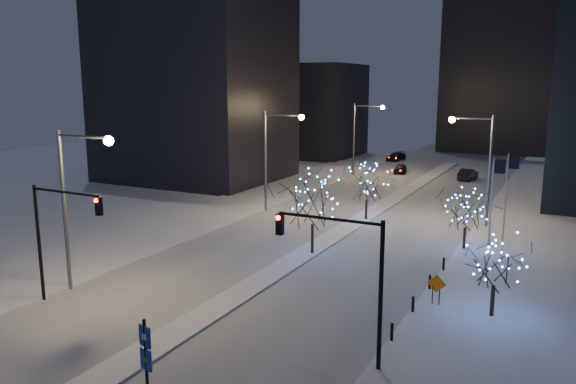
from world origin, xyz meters
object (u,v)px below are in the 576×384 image
Objects in this scene: traffic_signal_west at (56,226)px; wayfinding_sign at (146,354)px; holiday_tree_plaza_far at (466,209)px; car_far at (396,157)px; holiday_tree_median_far at (367,184)px; car_near at (400,169)px; street_lamp_w_mid at (275,148)px; car_mid at (468,174)px; holiday_tree_plaza_near at (495,263)px; street_lamp_w_near at (75,189)px; street_lamp_east at (480,156)px; holiday_tree_median_near at (313,198)px; traffic_signal_east at (348,265)px; street_lamp_w_far at (361,129)px; construction_sign at (436,286)px.

traffic_signal_west is 13.38m from wayfinding_sign.
holiday_tree_plaza_far is (18.94, 21.96, -1.48)m from traffic_signal_west.
holiday_tree_median_far is at bearing -68.00° from car_far.
holiday_tree_plaza_far is (15.11, -34.84, 2.62)m from car_near.
street_lamp_w_mid is 32.19m from car_mid.
street_lamp_w_near is at bearing -162.06° from holiday_tree_plaza_near.
car_far is 1.04× the size of holiday_tree_plaza_near.
wayfinding_sign reaches higher than car_near.
holiday_tree_median_near is (-9.58, -14.44, -2.09)m from street_lamp_east.
traffic_signal_east is 9.33m from wayfinding_sign.
holiday_tree_plaza_near is 0.94× the size of holiday_tree_plaza_far.
traffic_signal_west is at bearing 167.49° from wayfinding_sign.
street_lamp_w_mid is 9.92m from holiday_tree_median_far.
street_lamp_w_mid is at bearing 142.88° from holiday_tree_plaza_near.
street_lamp_w_far reaches higher than holiday_tree_median_far.
holiday_tree_median_near is (9.44, 13.56, -2.13)m from street_lamp_w_near.
street_lamp_w_near reaches higher than construction_sign.
car_far is (-17.94, 68.54, -4.07)m from traffic_signal_east.
holiday_tree_plaza_near is (4.12, -20.51, -3.29)m from street_lamp_east.
traffic_signal_west is at bearing -130.77° from holiday_tree_plaza_far.
street_lamp_w_mid is at bearing 124.51° from traffic_signal_east.
street_lamp_w_near is at bearing 176.79° from traffic_signal_east.
street_lamp_w_near and street_lamp_east have the same top height.
construction_sign is at bearing 76.04° from traffic_signal_east.
holiday_tree_plaza_far is (19.50, -47.58, 2.60)m from car_far.
holiday_tree_plaza_near is at bearing -59.66° from car_far.
holiday_tree_plaza_far is at bearing 32.62° from holiday_tree_median_near.
street_lamp_w_far is at bearing 109.32° from traffic_signal_east.
traffic_signal_west is 1.44× the size of holiday_tree_plaza_far.
traffic_signal_east is (17.88, -1.00, -1.74)m from street_lamp_w_near.
construction_sign reaches higher than car_near.
traffic_signal_west is at bearing -89.45° from street_lamp_w_far.
car_near is at bearing 97.06° from holiday_tree_median_near.
street_lamp_w_near is 22.08m from construction_sign.
street_lamp_w_near reaches higher than wayfinding_sign.
street_lamp_w_near is 2.05× the size of holiday_tree_plaza_far.
traffic_signal_east is at bearing -3.21° from street_lamp_w_near.
car_far is at bearing 90.05° from street_lamp_w_near.
car_far is 0.72× the size of holiday_tree_median_near.
traffic_signal_west is 1.00× the size of traffic_signal_east.
wayfinding_sign is (-7.23, -27.96, -0.96)m from holiday_tree_plaza_far.
holiday_tree_plaza_far is at bearing -75.80° from car_near.
street_lamp_w_near is at bearing -124.84° from holiday_tree_median_near.
street_lamp_w_far is 2.11× the size of car_far.
holiday_tree_median_far is at bearing 90.00° from holiday_tree_median_near.
street_lamp_w_mid reaches higher than traffic_signal_east.
car_near is at bearing 103.64° from traffic_signal_east.
car_far is (-0.56, 69.54, -4.07)m from traffic_signal_west.
holiday_tree_plaza_far is at bearing -29.74° from holiday_tree_median_far.
car_mid is (13.98, 28.43, -5.74)m from street_lamp_w_mid.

